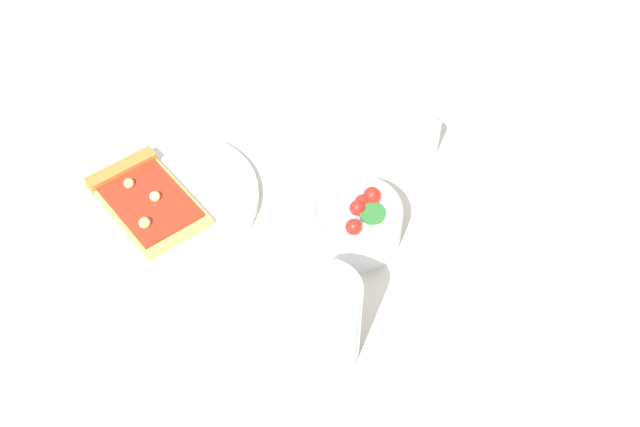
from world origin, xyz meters
The scene contains 6 objects.
ground_plane centered at (0.00, 0.00, 0.00)m, with size 2.40×2.40×0.00m, color beige.
plate centered at (-0.03, 0.01, 0.01)m, with size 0.23×0.23×0.01m, color silver.
pizza_slice_main centered at (-0.06, 0.01, 0.02)m, with size 0.15×0.18×0.02m.
salad_bowl centered at (0.18, -0.09, 0.03)m, with size 0.11×0.11×0.07m.
soda_glass centered at (0.12, -0.24, 0.06)m, with size 0.07×0.07×0.12m.
pepper_shaker centered at (0.32, 0.04, 0.03)m, with size 0.03×0.03×0.06m.
Camera 1 is at (0.02, -0.67, 0.75)m, focal length 44.10 mm.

